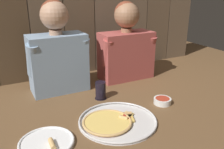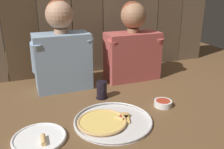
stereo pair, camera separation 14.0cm
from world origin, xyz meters
name	(u,v)px [view 2 (the right image)]	position (x,y,z in m)	size (l,w,h in m)	color
ground_plane	(124,109)	(0.00, 0.00, 0.00)	(3.20, 3.20, 0.00)	brown
pizza_tray	(110,121)	(-0.13, -0.11, 0.01)	(0.40, 0.40, 0.03)	silver
dinner_plate	(39,138)	(-0.48, -0.13, 0.01)	(0.25, 0.25, 0.03)	white
drinking_glass	(102,90)	(-0.07, 0.18, 0.05)	(0.07, 0.07, 0.11)	black
dipping_bowl	(163,103)	(0.23, -0.05, 0.02)	(0.10, 0.10, 0.03)	white
diner_left	(62,50)	(-0.26, 0.43, 0.27)	(0.40, 0.20, 0.59)	#849EB7
diner_right	(133,45)	(0.26, 0.43, 0.26)	(0.43, 0.20, 0.56)	#AD4C47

